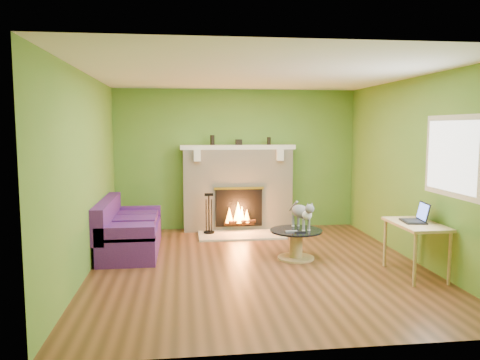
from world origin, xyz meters
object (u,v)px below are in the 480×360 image
object	(u,v)px
coffee_table	(296,242)
desk	(416,229)
cat	(301,215)
sofa	(128,231)

from	to	relation	value
coffee_table	desk	xyz separation A→B (m)	(1.34, -0.92, 0.35)
cat	coffee_table	bearing A→B (deg)	-160.58
desk	coffee_table	bearing A→B (deg)	145.57
cat	desk	bearing A→B (deg)	-50.13
desk	cat	distance (m)	1.59
coffee_table	sofa	bearing A→B (deg)	163.84
sofa	desk	bearing A→B (deg)	-23.23
sofa	cat	world-z (taller)	cat
sofa	coffee_table	distance (m)	2.57
sofa	coffee_table	bearing A→B (deg)	-16.16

